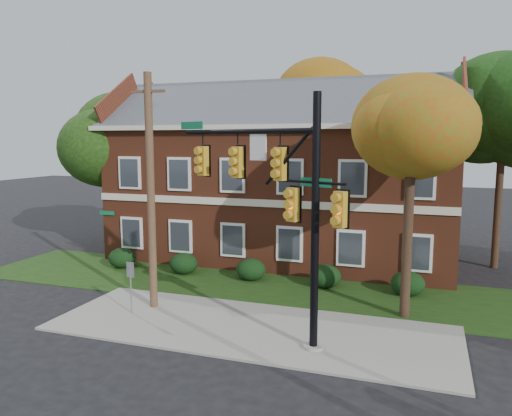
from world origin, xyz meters
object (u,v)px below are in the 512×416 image
(tree_near_right, at_px, (418,135))
(hedge_far_right, at_px, (408,284))
(sign_post, at_px, (131,279))
(hedge_right, at_px, (325,276))
(traffic_signal, at_px, (278,191))
(tree_left_rear, at_px, (119,137))
(utility_pole, at_px, (151,192))
(tree_far_rear, at_px, (334,105))
(hedge_far_left, at_px, (122,258))
(apartment_building, at_px, (283,168))
(hedge_center, at_px, (251,270))
(tree_right_rear, at_px, (512,106))
(hedge_left, at_px, (184,264))

(tree_near_right, bearing_deg, hedge_far_right, 94.52)
(tree_near_right, relative_size, sign_post, 4.23)
(hedge_right, xyz_separation_m, traffic_signal, (-0.35, -6.20, 4.39))
(tree_left_rear, relative_size, utility_pole, 0.99)
(tree_far_rear, bearing_deg, traffic_signal, -84.65)
(sign_post, bearing_deg, hedge_far_left, 126.10)
(tree_left_rear, bearing_deg, apartment_building, 6.54)
(hedge_far_right, relative_size, sign_post, 0.69)
(tree_left_rear, xyz_separation_m, traffic_signal, (12.88, -10.34, -1.77))
(tree_far_rear, relative_size, utility_pole, 1.28)
(tree_near_right, relative_size, traffic_signal, 1.08)
(tree_far_rear, bearing_deg, hedge_center, -95.85)
(hedge_right, bearing_deg, tree_far_rear, 99.36)
(hedge_far_right, bearing_deg, utility_pole, -152.36)
(hedge_far_left, xyz_separation_m, tree_right_rear, (18.31, 6.11, 7.60))
(tree_far_rear, xyz_separation_m, utility_pole, (-3.62, -17.95, -4.29))
(tree_near_right, bearing_deg, hedge_far_left, 168.73)
(hedge_left, distance_m, tree_far_rear, 16.25)
(hedge_right, bearing_deg, hedge_center, 180.00)
(hedge_far_right, relative_size, tree_left_rear, 0.16)
(hedge_far_right, distance_m, tree_near_right, 6.77)
(apartment_building, distance_m, hedge_right, 7.73)
(hedge_far_left, distance_m, hedge_left, 3.50)
(hedge_far_left, bearing_deg, apartment_building, 36.89)
(hedge_left, height_order, tree_right_rear, tree_right_rear)
(apartment_building, distance_m, hedge_far_left, 9.82)
(tree_left_rear, height_order, tree_right_rear, tree_right_rear)
(tree_left_rear, xyz_separation_m, tree_far_rear, (11.07, 8.96, 2.16))
(sign_post, bearing_deg, tree_near_right, 16.17)
(hedge_center, xyz_separation_m, hedge_far_right, (7.00, 0.00, 0.00))
(hedge_left, relative_size, sign_post, 0.69)
(hedge_left, distance_m, hedge_right, 7.00)
(tree_right_rear, bearing_deg, apartment_building, -175.67)
(tree_left_rear, relative_size, traffic_signal, 1.12)
(traffic_signal, bearing_deg, hedge_left, 158.57)
(hedge_center, relative_size, hedge_right, 1.00)
(hedge_left, height_order, hedge_center, same)
(apartment_building, relative_size, hedge_center, 13.43)
(apartment_building, height_order, hedge_right, apartment_building)
(hedge_left, relative_size, hedge_far_right, 1.00)
(apartment_building, relative_size, hedge_left, 13.43)
(hedge_far_left, xyz_separation_m, tree_near_right, (14.22, -2.83, 6.14))
(hedge_left, relative_size, utility_pole, 0.16)
(tree_right_rear, xyz_separation_m, utility_pole, (-13.59, -10.97, -3.57))
(hedge_center, xyz_separation_m, sign_post, (-2.67, -5.81, 0.85))
(hedge_far_left, bearing_deg, traffic_signal, -31.42)
(tree_near_right, height_order, sign_post, tree_near_right)
(utility_pole, xyz_separation_m, sign_post, (-0.39, -0.95, -3.18))
(tree_right_rear, xyz_separation_m, tree_far_rear, (-9.97, 6.98, 0.72))
(hedge_far_left, bearing_deg, tree_left_rear, 123.42)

